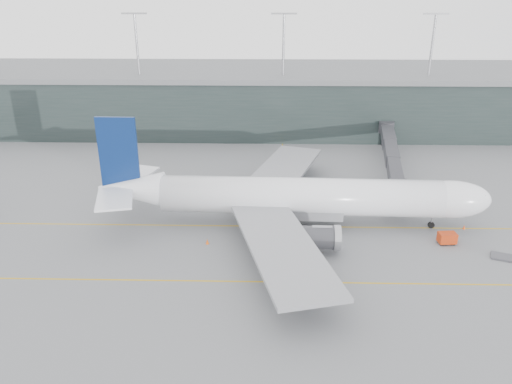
{
  "coord_description": "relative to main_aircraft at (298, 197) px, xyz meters",
  "views": [
    {
      "loc": [
        1.4,
        -74.62,
        35.02
      ],
      "look_at": [
        -0.29,
        -4.0,
        5.84
      ],
      "focal_mm": 35.0,
      "sensor_mm": 36.0,
      "label": 1
    }
  ],
  "objects": [
    {
      "name": "cone_wing_port",
      "position": [
        3.86,
        14.99,
        -4.42
      ],
      "size": [
        0.47,
        0.47,
        0.75
      ],
      "primitive_type": "cone",
      "color": "#FE520E",
      "rests_on": "ground"
    },
    {
      "name": "taxiline_b",
      "position": [
        -6.17,
        -16.67,
        -4.78
      ],
      "size": [
        160.0,
        0.25,
        0.02
      ],
      "primitive_type": "cube",
      "color": "#BF9312",
      "rests_on": "ground"
    },
    {
      "name": "main_aircraft",
      "position": [
        0.0,
        0.0,
        0.0
      ],
      "size": [
        60.81,
        57.24,
        17.08
      ],
      "rotation": [
        0.0,
        0.0,
        -0.03
      ],
      "color": "white",
      "rests_on": "ground"
    },
    {
      "name": "taxiline_lead_main",
      "position": [
        -1.17,
        23.33,
        -4.78
      ],
      "size": [
        0.25,
        60.0,
        0.02
      ],
      "primitive_type": "cube",
      "color": "#BF9312",
      "rests_on": "ground"
    },
    {
      "name": "uld_a",
      "position": [
        -11.3,
        13.48,
        -3.7
      ],
      "size": [
        2.84,
        2.61,
        2.09
      ],
      "rotation": [
        0.0,
        0.0,
        0.42
      ],
      "color": "#37373C",
      "rests_on": "ground"
    },
    {
      "name": "cone_tail",
      "position": [
        -13.46,
        -6.68,
        -4.4
      ],
      "size": [
        0.49,
        0.49,
        0.78
      ],
      "primitive_type": "cone",
      "color": "#D14D0B",
      "rests_on": "ground"
    },
    {
      "name": "gse_cart",
      "position": [
        21.7,
        -5.77,
        -3.84
      ],
      "size": [
        2.65,
        1.82,
        1.72
      ],
      "rotation": [
        0.0,
        0.0,
        0.09
      ],
      "color": "#B02E0C",
      "rests_on": "ground"
    },
    {
      "name": "uld_b",
      "position": [
        -10.0,
        14.85,
        -3.73
      ],
      "size": [
        2.62,
        2.32,
        2.02
      ],
      "rotation": [
        0.0,
        0.0,
        -0.28
      ],
      "color": "#37373C",
      "rests_on": "ground"
    },
    {
      "name": "cone_nose",
      "position": [
        26.0,
        -0.9,
        -4.46
      ],
      "size": [
        0.41,
        0.41,
        0.66
      ],
      "primitive_type": "cone",
      "color": "#FC4C0E",
      "rests_on": "ground"
    },
    {
      "name": "terminal",
      "position": [
        -6.17,
        61.33,
        2.83
      ],
      "size": [
        240.0,
        36.0,
        29.0
      ],
      "color": "#1F2A29",
      "rests_on": "ground"
    },
    {
      "name": "cone_wing_stbd",
      "position": [
        0.65,
        -17.45,
        -4.4
      ],
      "size": [
        0.49,
        0.49,
        0.79
      ],
      "primitive_type": "cone",
      "color": "#D7520B",
      "rests_on": "ground"
    },
    {
      "name": "baggage_dolly",
      "position": [
        28.02,
        -9.72,
        -4.63
      ],
      "size": [
        3.33,
        3.02,
        0.27
      ],
      "primitive_type": "cube",
      "rotation": [
        0.0,
        0.0,
        -0.38
      ],
      "color": "#3E3E43",
      "rests_on": "ground"
    },
    {
      "name": "taxiline_a",
      "position": [
        -6.17,
        -0.67,
        -4.78
      ],
      "size": [
        160.0,
        0.25,
        0.02
      ],
      "primitive_type": "cube",
      "color": "#BF9312",
      "rests_on": "ground"
    },
    {
      "name": "ground",
      "position": [
        -6.17,
        3.33,
        -4.79
      ],
      "size": [
        320.0,
        320.0,
        0.0
      ],
      "primitive_type": "plane",
      "color": "#5B5B60",
      "rests_on": "ground"
    },
    {
      "name": "uld_c",
      "position": [
        -7.51,
        12.72,
        -3.87
      ],
      "size": [
        2.3,
        2.06,
        1.75
      ],
      "rotation": [
        0.0,
        0.0,
        -0.32
      ],
      "color": "#37373C",
      "rests_on": "ground"
    },
    {
      "name": "jet_bridge",
      "position": [
        19.1,
        25.67,
        -0.44
      ],
      "size": [
        9.19,
        42.86,
        5.82
      ],
      "rotation": [
        0.0,
        0.0,
        -0.17
      ],
      "color": "#2F2F34",
      "rests_on": "ground"
    }
  ]
}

